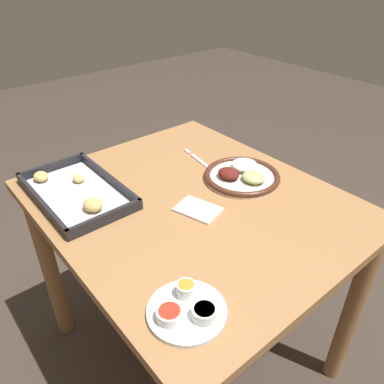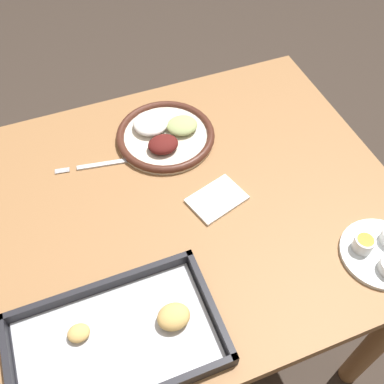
{
  "view_description": "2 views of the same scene",
  "coord_description": "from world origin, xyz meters",
  "px_view_note": "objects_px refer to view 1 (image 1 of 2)",
  "views": [
    {
      "loc": [
        -0.73,
        0.6,
        1.39
      ],
      "look_at": [
        -0.0,
        0.0,
        0.77
      ],
      "focal_mm": 35.0,
      "sensor_mm": 36.0,
      "label": 1
    },
    {
      "loc": [
        0.22,
        0.57,
        1.57
      ],
      "look_at": [
        -0.0,
        0.0,
        0.77
      ],
      "focal_mm": 42.0,
      "sensor_mm": 36.0,
      "label": 2
    }
  ],
  "objects_px": {
    "fork": "(201,162)",
    "napkin": "(198,210)",
    "dinner_plate": "(242,175)",
    "saucer_plate": "(187,309)",
    "baking_tray": "(76,192)"
  },
  "relations": [
    {
      "from": "dinner_plate",
      "to": "fork",
      "type": "height_order",
      "value": "dinner_plate"
    },
    {
      "from": "fork",
      "to": "dinner_plate",
      "type": "bearing_deg",
      "value": -160.64
    },
    {
      "from": "fork",
      "to": "napkin",
      "type": "xyz_separation_m",
      "value": [
        -0.22,
        0.2,
        0.0
      ]
    },
    {
      "from": "dinner_plate",
      "to": "napkin",
      "type": "bearing_deg",
      "value": 101.07
    },
    {
      "from": "saucer_plate",
      "to": "baking_tray",
      "type": "xyz_separation_m",
      "value": [
        0.57,
        -0.02,
        -0.0
      ]
    },
    {
      "from": "fork",
      "to": "baking_tray",
      "type": "xyz_separation_m",
      "value": [
        0.08,
        0.44,
        0.01
      ]
    },
    {
      "from": "napkin",
      "to": "fork",
      "type": "bearing_deg",
      "value": -42.43
    },
    {
      "from": "baking_tray",
      "to": "dinner_plate",
      "type": "bearing_deg",
      "value": -118.68
    },
    {
      "from": "dinner_plate",
      "to": "napkin",
      "type": "distance_m",
      "value": 0.24
    },
    {
      "from": "fork",
      "to": "saucer_plate",
      "type": "xyz_separation_m",
      "value": [
        -0.48,
        0.46,
        0.01
      ]
    },
    {
      "from": "baking_tray",
      "to": "napkin",
      "type": "xyz_separation_m",
      "value": [
        -0.3,
        -0.24,
        -0.01
      ]
    },
    {
      "from": "fork",
      "to": "saucer_plate",
      "type": "height_order",
      "value": "saucer_plate"
    },
    {
      "from": "dinner_plate",
      "to": "saucer_plate",
      "type": "bearing_deg",
      "value": 122.46
    },
    {
      "from": "baking_tray",
      "to": "napkin",
      "type": "bearing_deg",
      "value": -141.75
    },
    {
      "from": "fork",
      "to": "napkin",
      "type": "distance_m",
      "value": 0.3
    }
  ]
}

